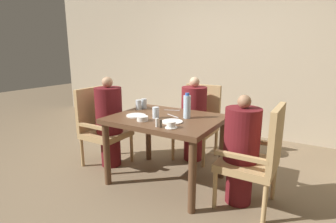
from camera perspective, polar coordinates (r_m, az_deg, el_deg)
name	(u,v)px	position (r m, az deg, el deg)	size (l,w,h in m)	color
ground_plane	(166,180)	(3.00, -0.45, -14.74)	(16.00, 16.00, 0.00)	#7A664C
wall_back	(231,50)	(4.58, 13.65, 12.78)	(8.00, 0.06, 2.80)	tan
dining_table	(166,126)	(2.77, -0.47, -3.24)	(1.12, 0.88, 0.73)	brown
chair_left_side	(101,125)	(3.37, -14.41, -2.78)	(0.49, 0.49, 0.96)	tan
diner_in_left_chair	(109,121)	(3.26, -12.64, -2.08)	(0.32, 0.32, 1.11)	#5B1419
chair_far_side	(198,120)	(3.51, 6.62, -1.81)	(0.49, 0.49, 0.96)	tan
diner_in_far_chair	(194,118)	(3.37, 5.61, -1.49)	(0.32, 0.32, 1.08)	maroon
chair_right_side	(257,155)	(2.48, 18.90, -9.00)	(0.49, 0.49, 0.96)	tan
diner_in_right_chair	(241,149)	(2.50, 15.63, -7.91)	(0.32, 0.32, 1.03)	#5B1419
plate_main_left	(172,122)	(2.54, 0.91, -2.23)	(0.21, 0.21, 0.01)	white
plate_main_right	(136,115)	(2.80, -6.98, -0.86)	(0.21, 0.21, 0.01)	white
teacup_with_saucer	(171,125)	(2.35, 0.68, -2.95)	(0.11, 0.11, 0.06)	white
bowl_small	(143,118)	(2.60, -5.57, -1.53)	(0.11, 0.11, 0.05)	white
water_bottle	(187,106)	(2.68, 4.17, 1.10)	(0.08, 0.08, 0.26)	silver
glass_tall_near	(144,104)	(3.14, -5.27, 1.71)	(0.07, 0.07, 0.12)	silver
glass_tall_mid	(156,113)	(2.68, -2.69, -0.24)	(0.07, 0.07, 0.12)	silver
glass_tall_far	(139,105)	(3.08, -6.41, 1.46)	(0.07, 0.07, 0.12)	silver
salt_shaker	(157,123)	(2.38, -2.41, -2.43)	(0.03, 0.03, 0.08)	white
pepper_shaker	(161,123)	(2.36, -1.62, -2.61)	(0.03, 0.03, 0.08)	#4C3D2D
fork_beside_plate	(174,110)	(3.04, 1.25, 0.29)	(0.18, 0.08, 0.00)	silver
knife_beside_plate	(173,116)	(2.77, 1.17, -0.98)	(0.18, 0.09, 0.00)	silver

